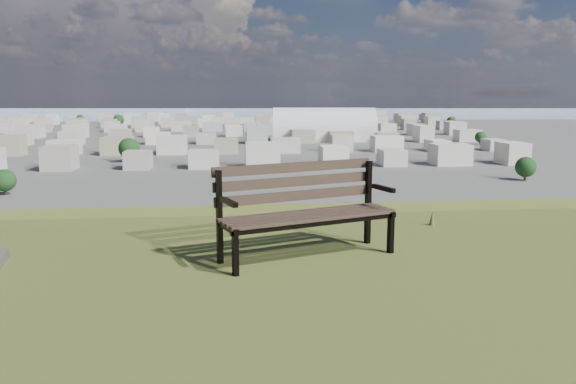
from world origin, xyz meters
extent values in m
cube|color=#3D2E23|center=(0.78, 1.83, 25.42)|extent=(1.65, 0.67, 0.03)
cube|color=#3D2E23|center=(0.74, 1.93, 25.42)|extent=(1.65, 0.67, 0.03)
cube|color=#3D2E23|center=(0.70, 2.04, 25.42)|extent=(1.65, 0.67, 0.03)
cube|color=#3D2E23|center=(0.66, 2.15, 25.42)|extent=(1.65, 0.67, 0.03)
cube|color=#3D2E23|center=(0.64, 2.22, 25.58)|extent=(1.63, 0.62, 0.10)
cube|color=#3D2E23|center=(0.63, 2.24, 25.71)|extent=(1.63, 0.62, 0.10)
cube|color=#3D2E23|center=(0.62, 2.27, 25.85)|extent=(1.63, 0.62, 0.10)
cube|color=black|center=(0.02, 1.53, 25.21)|extent=(0.06, 0.07, 0.42)
cube|color=black|center=(-0.13, 1.91, 25.44)|extent=(0.06, 0.07, 0.88)
cube|color=black|center=(-0.05, 1.71, 25.39)|extent=(0.21, 0.47, 0.05)
cube|color=black|center=(-0.03, 1.66, 25.63)|extent=(0.16, 0.34, 0.04)
cube|color=black|center=(1.56, 2.09, 25.21)|extent=(0.06, 0.07, 0.42)
cube|color=black|center=(1.42, 2.48, 25.44)|extent=(0.06, 0.07, 0.88)
cube|color=black|center=(1.50, 2.27, 25.39)|extent=(0.21, 0.47, 0.05)
cube|color=black|center=(1.51, 2.23, 25.63)|extent=(0.16, 0.34, 0.04)
cube|color=black|center=(0.79, 1.82, 25.38)|extent=(1.63, 0.63, 0.04)
cube|color=black|center=(0.66, 2.16, 25.38)|extent=(1.63, 0.63, 0.04)
cone|color=brown|center=(2.40, 3.20, 25.09)|extent=(0.08, 0.08, 0.18)
cube|color=silver|center=(52.43, 314.85, 3.20)|extent=(59.57, 29.48, 6.40)
cylinder|color=white|center=(52.43, 314.85, 6.40)|extent=(59.57, 29.48, 24.31)
cube|color=silver|center=(-60.00, 200.00, 3.50)|extent=(11.00, 11.00, 7.00)
cube|color=#AB9C93|center=(-36.00, 200.00, 3.50)|extent=(11.00, 11.00, 7.00)
cube|color=beige|center=(-12.00, 200.00, 3.50)|extent=(11.00, 11.00, 7.00)
cube|color=#ABABB0|center=(12.00, 200.00, 3.50)|extent=(11.00, 11.00, 7.00)
cube|color=beige|center=(36.00, 200.00, 3.50)|extent=(11.00, 11.00, 7.00)
cube|color=tan|center=(60.00, 200.00, 3.50)|extent=(11.00, 11.00, 7.00)
cube|color=beige|center=(84.00, 200.00, 3.50)|extent=(11.00, 11.00, 7.00)
cube|color=beige|center=(108.00, 200.00, 3.50)|extent=(11.00, 11.00, 7.00)
cube|color=#AB9C93|center=(-96.00, 250.00, 3.50)|extent=(11.00, 11.00, 7.00)
cube|color=beige|center=(-72.00, 250.00, 3.50)|extent=(11.00, 11.00, 7.00)
cube|color=#ABABB0|center=(-48.00, 250.00, 3.50)|extent=(11.00, 11.00, 7.00)
cube|color=beige|center=(-24.00, 250.00, 3.50)|extent=(11.00, 11.00, 7.00)
cube|color=tan|center=(0.00, 250.00, 3.50)|extent=(11.00, 11.00, 7.00)
cube|color=beige|center=(24.00, 250.00, 3.50)|extent=(11.00, 11.00, 7.00)
cube|color=beige|center=(48.00, 250.00, 3.50)|extent=(11.00, 11.00, 7.00)
cube|color=silver|center=(72.00, 250.00, 3.50)|extent=(11.00, 11.00, 7.00)
cube|color=#AB9C93|center=(96.00, 250.00, 3.50)|extent=(11.00, 11.00, 7.00)
cube|color=beige|center=(120.00, 250.00, 3.50)|extent=(11.00, 11.00, 7.00)
cube|color=beige|center=(-108.00, 300.00, 3.50)|extent=(11.00, 11.00, 7.00)
cube|color=tan|center=(-84.00, 300.00, 3.50)|extent=(11.00, 11.00, 7.00)
cube|color=beige|center=(-60.00, 300.00, 3.50)|extent=(11.00, 11.00, 7.00)
cube|color=beige|center=(-36.00, 300.00, 3.50)|extent=(11.00, 11.00, 7.00)
cube|color=silver|center=(-12.00, 300.00, 3.50)|extent=(11.00, 11.00, 7.00)
cube|color=#AB9C93|center=(12.00, 300.00, 3.50)|extent=(11.00, 11.00, 7.00)
cube|color=beige|center=(36.00, 300.00, 3.50)|extent=(11.00, 11.00, 7.00)
cube|color=#ABABB0|center=(60.00, 300.00, 3.50)|extent=(11.00, 11.00, 7.00)
cube|color=beige|center=(84.00, 300.00, 3.50)|extent=(11.00, 11.00, 7.00)
cube|color=tan|center=(108.00, 300.00, 3.50)|extent=(11.00, 11.00, 7.00)
cube|color=beige|center=(132.00, 300.00, 3.50)|extent=(11.00, 11.00, 7.00)
cube|color=silver|center=(-120.00, 350.00, 3.50)|extent=(11.00, 11.00, 7.00)
cube|color=#AB9C93|center=(-96.00, 350.00, 3.50)|extent=(11.00, 11.00, 7.00)
cube|color=beige|center=(-72.00, 350.00, 3.50)|extent=(11.00, 11.00, 7.00)
cube|color=#ABABB0|center=(-48.00, 350.00, 3.50)|extent=(11.00, 11.00, 7.00)
cube|color=beige|center=(-24.00, 350.00, 3.50)|extent=(11.00, 11.00, 7.00)
cube|color=tan|center=(0.00, 350.00, 3.50)|extent=(11.00, 11.00, 7.00)
cube|color=beige|center=(24.00, 350.00, 3.50)|extent=(11.00, 11.00, 7.00)
cube|color=beige|center=(48.00, 350.00, 3.50)|extent=(11.00, 11.00, 7.00)
cube|color=silver|center=(72.00, 350.00, 3.50)|extent=(11.00, 11.00, 7.00)
cube|color=#AB9C93|center=(96.00, 350.00, 3.50)|extent=(11.00, 11.00, 7.00)
cube|color=beige|center=(120.00, 350.00, 3.50)|extent=(11.00, 11.00, 7.00)
cube|color=#ABABB0|center=(144.00, 350.00, 3.50)|extent=(11.00, 11.00, 7.00)
cube|color=beige|center=(-156.00, 400.00, 3.50)|extent=(11.00, 11.00, 7.00)
cube|color=tan|center=(-132.00, 400.00, 3.50)|extent=(11.00, 11.00, 7.00)
cube|color=beige|center=(-108.00, 400.00, 3.50)|extent=(11.00, 11.00, 7.00)
cube|color=beige|center=(-84.00, 400.00, 3.50)|extent=(11.00, 11.00, 7.00)
cube|color=silver|center=(-60.00, 400.00, 3.50)|extent=(11.00, 11.00, 7.00)
cube|color=#AB9C93|center=(-36.00, 400.00, 3.50)|extent=(11.00, 11.00, 7.00)
cube|color=beige|center=(-12.00, 400.00, 3.50)|extent=(11.00, 11.00, 7.00)
cube|color=#ABABB0|center=(12.00, 400.00, 3.50)|extent=(11.00, 11.00, 7.00)
cube|color=beige|center=(36.00, 400.00, 3.50)|extent=(11.00, 11.00, 7.00)
cube|color=tan|center=(60.00, 400.00, 3.50)|extent=(11.00, 11.00, 7.00)
cube|color=beige|center=(84.00, 400.00, 3.50)|extent=(11.00, 11.00, 7.00)
cube|color=beige|center=(108.00, 400.00, 3.50)|extent=(11.00, 11.00, 7.00)
cube|color=silver|center=(132.00, 400.00, 3.50)|extent=(11.00, 11.00, 7.00)
cube|color=#AB9C93|center=(156.00, 400.00, 3.50)|extent=(11.00, 11.00, 7.00)
cube|color=beige|center=(-168.00, 450.00, 3.50)|extent=(11.00, 11.00, 7.00)
cube|color=#ABABB0|center=(-144.00, 450.00, 3.50)|extent=(11.00, 11.00, 7.00)
cube|color=beige|center=(-120.00, 450.00, 3.50)|extent=(11.00, 11.00, 7.00)
cube|color=tan|center=(-96.00, 450.00, 3.50)|extent=(11.00, 11.00, 7.00)
cube|color=beige|center=(-72.00, 450.00, 3.50)|extent=(11.00, 11.00, 7.00)
cube|color=beige|center=(-48.00, 450.00, 3.50)|extent=(11.00, 11.00, 7.00)
cube|color=silver|center=(-24.00, 450.00, 3.50)|extent=(11.00, 11.00, 7.00)
cube|color=#AB9C93|center=(0.00, 450.00, 3.50)|extent=(11.00, 11.00, 7.00)
cube|color=beige|center=(24.00, 450.00, 3.50)|extent=(11.00, 11.00, 7.00)
cube|color=#ABABB0|center=(48.00, 450.00, 3.50)|extent=(11.00, 11.00, 7.00)
cube|color=beige|center=(72.00, 450.00, 3.50)|extent=(11.00, 11.00, 7.00)
cube|color=tan|center=(96.00, 450.00, 3.50)|extent=(11.00, 11.00, 7.00)
cube|color=beige|center=(120.00, 450.00, 3.50)|extent=(11.00, 11.00, 7.00)
cube|color=beige|center=(144.00, 450.00, 3.50)|extent=(11.00, 11.00, 7.00)
cube|color=silver|center=(168.00, 450.00, 3.50)|extent=(11.00, 11.00, 7.00)
cube|color=#AB9C93|center=(-180.00, 500.00, 3.50)|extent=(11.00, 11.00, 7.00)
cube|color=beige|center=(-156.00, 500.00, 3.50)|extent=(11.00, 11.00, 7.00)
cube|color=#ABABB0|center=(-132.00, 500.00, 3.50)|extent=(11.00, 11.00, 7.00)
cube|color=beige|center=(-108.00, 500.00, 3.50)|extent=(11.00, 11.00, 7.00)
cube|color=tan|center=(-84.00, 500.00, 3.50)|extent=(11.00, 11.00, 7.00)
cube|color=beige|center=(-60.00, 500.00, 3.50)|extent=(11.00, 11.00, 7.00)
cube|color=beige|center=(-36.00, 500.00, 3.50)|extent=(11.00, 11.00, 7.00)
cube|color=silver|center=(-12.00, 500.00, 3.50)|extent=(11.00, 11.00, 7.00)
cube|color=#AB9C93|center=(12.00, 500.00, 3.50)|extent=(11.00, 11.00, 7.00)
cube|color=beige|center=(36.00, 500.00, 3.50)|extent=(11.00, 11.00, 7.00)
cube|color=#ABABB0|center=(60.00, 500.00, 3.50)|extent=(11.00, 11.00, 7.00)
cube|color=beige|center=(84.00, 500.00, 3.50)|extent=(11.00, 11.00, 7.00)
cube|color=tan|center=(108.00, 500.00, 3.50)|extent=(11.00, 11.00, 7.00)
cube|color=beige|center=(132.00, 500.00, 3.50)|extent=(11.00, 11.00, 7.00)
cube|color=beige|center=(156.00, 500.00, 3.50)|extent=(11.00, 11.00, 7.00)
cube|color=silver|center=(180.00, 500.00, 3.50)|extent=(11.00, 11.00, 7.00)
cube|color=#AB9C93|center=(-192.00, 550.00, 3.50)|extent=(11.00, 11.00, 7.00)
cube|color=beige|center=(-168.00, 550.00, 3.50)|extent=(11.00, 11.00, 7.00)
cube|color=#ABABB0|center=(-144.00, 550.00, 3.50)|extent=(11.00, 11.00, 7.00)
cube|color=beige|center=(-120.00, 550.00, 3.50)|extent=(11.00, 11.00, 7.00)
cube|color=tan|center=(-96.00, 550.00, 3.50)|extent=(11.00, 11.00, 7.00)
cube|color=beige|center=(-72.00, 550.00, 3.50)|extent=(11.00, 11.00, 7.00)
cube|color=beige|center=(-48.00, 550.00, 3.50)|extent=(11.00, 11.00, 7.00)
cube|color=silver|center=(-24.00, 550.00, 3.50)|extent=(11.00, 11.00, 7.00)
cube|color=#AB9C93|center=(0.00, 550.00, 3.50)|extent=(11.00, 11.00, 7.00)
cube|color=beige|center=(24.00, 550.00, 3.50)|extent=(11.00, 11.00, 7.00)
cube|color=#ABABB0|center=(48.00, 550.00, 3.50)|extent=(11.00, 11.00, 7.00)
cube|color=beige|center=(72.00, 550.00, 3.50)|extent=(11.00, 11.00, 7.00)
cube|color=tan|center=(96.00, 550.00, 3.50)|extent=(11.00, 11.00, 7.00)
cube|color=beige|center=(120.00, 550.00, 3.50)|extent=(11.00, 11.00, 7.00)
cube|color=beige|center=(144.00, 550.00, 3.50)|extent=(11.00, 11.00, 7.00)
cube|color=silver|center=(168.00, 550.00, 3.50)|extent=(11.00, 11.00, 7.00)
cube|color=#AB9C93|center=(192.00, 550.00, 3.50)|extent=(11.00, 11.00, 7.00)
cylinder|color=#37241B|center=(90.00, 160.00, 1.05)|extent=(0.80, 0.80, 2.10)
sphere|color=black|center=(90.00, 160.00, 4.20)|extent=(6.30, 6.30, 6.30)
cylinder|color=#37241B|center=(-40.00, 220.00, 1.35)|extent=(0.80, 0.80, 2.70)
sphere|color=black|center=(-40.00, 220.00, 5.40)|extent=(8.10, 8.10, 8.10)
cylinder|color=#37241B|center=(130.00, 280.00, 0.97)|extent=(0.80, 0.80, 1.95)
sphere|color=black|center=(130.00, 280.00, 3.90)|extent=(5.85, 5.85, 5.85)
cylinder|color=#37241B|center=(60.00, 400.00, 1.12)|extent=(0.80, 0.80, 2.25)
sphere|color=black|center=(60.00, 400.00, 4.50)|extent=(6.75, 6.75, 6.75)
cylinder|color=#37241B|center=(-90.00, 460.00, 1.43)|extent=(0.80, 0.80, 2.85)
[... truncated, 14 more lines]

